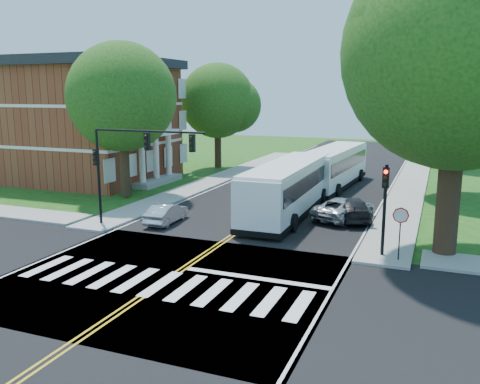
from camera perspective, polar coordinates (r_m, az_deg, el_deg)
The scene contains 24 objects.
ground at distance 22.21m, azimuth -8.24°, elevation -9.76°, with size 140.00×140.00×0.00m, color #134C14.
road at distance 38.24m, azimuth 5.26°, elevation -0.78°, with size 14.00×96.00×0.01m, color black.
cross_road at distance 22.21m, azimuth -8.24°, elevation -9.75°, with size 60.00×12.00×0.01m, color black.
center_line at distance 42.02m, azimuth 6.81°, elevation 0.29°, with size 0.36×70.00×0.01m, color gold.
edge_line_w at distance 44.21m, azimuth -1.74°, elevation 0.90°, with size 0.12×70.00×0.01m, color silver.
edge_line_e at distance 40.86m, azimuth 16.06°, elevation -0.38°, with size 0.12×70.00×0.01m, color silver.
crosswalk at distance 21.81m, azimuth -8.90°, elevation -10.14°, with size 12.60×3.00×0.01m, color silver.
stop_bar at distance 22.18m, azimuth 1.85°, elevation -9.64°, with size 6.60×0.40×0.01m, color silver.
sidewalk_nw at distance 47.50m, azimuth -1.96°, elevation 1.69°, with size 2.60×40.00×0.15m, color gray.
sidewalk_ne at distance 43.68m, azimuth 18.42°, elevation 0.29°, with size 2.60×40.00×0.15m, color gray.
tree_ne_big at distance 25.98m, azimuth 23.48°, elevation 14.10°, with size 10.80×10.80×14.91m.
tree_west_near at distance 38.76m, azimuth -13.13°, elevation 10.35°, with size 8.00×8.00×11.40m.
tree_west_far at distance 52.52m, azimuth -2.54°, elevation 10.19°, with size 7.60×7.60×10.67m.
tree_east_mid at distance 41.93m, azimuth 23.43°, elevation 10.23°, with size 8.40×8.40×11.93m.
tree_east_far at distance 57.96m, azimuth 23.96°, elevation 9.21°, with size 7.20×7.20×10.34m.
brick_building at distance 49.96m, azimuth -19.05°, elevation 7.73°, with size 20.00×13.00×10.80m.
signal_nw at distance 29.53m, azimuth -12.16°, elevation 4.09°, with size 7.15×0.46×5.66m.
signal_ne at distance 24.96m, azimuth 15.96°, elevation -0.65°, with size 0.30×0.46×4.40m.
stop_sign at distance 24.65m, azimuth 17.58°, elevation -3.11°, with size 0.76×0.08×2.53m.
bus_lead at distance 33.10m, azimuth 5.45°, elevation 0.52°, with size 3.31×13.14×3.39m.
bus_follow at distance 43.23m, azimuth 10.48°, elevation 2.83°, with size 3.70×12.94×3.31m.
hatchback at distance 31.29m, azimuth -8.27°, elevation -2.38°, with size 1.29×3.71×1.22m, color silver.
suv at distance 32.51m, azimuth 11.62°, elevation -1.84°, with size 2.29×4.98×1.38m, color #B3B6BA.
dark_sedan at distance 32.56m, azimuth 12.42°, elevation -1.84°, with size 1.95×4.79×1.39m, color black.
Camera 1 is at (10.49, -17.92, 7.89)m, focal length 38.00 mm.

